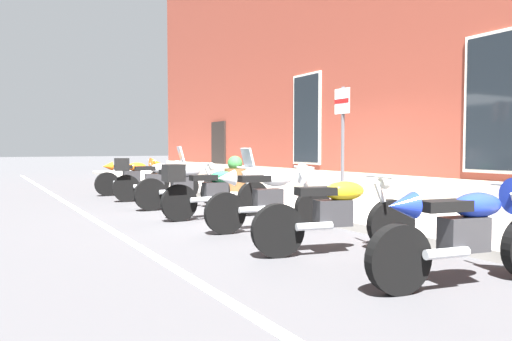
{
  "coord_description": "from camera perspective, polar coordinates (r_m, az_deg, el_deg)",
  "views": [
    {
      "loc": [
        7.76,
        -4.99,
        1.29
      ],
      "look_at": [
        -0.45,
        -0.09,
        0.83
      ],
      "focal_mm": 32.9,
      "sensor_mm": 36.0,
      "label": 1
    }
  ],
  "objects": [
    {
      "name": "motorcycle_blue_sport",
      "position": [
        4.87,
        25.17,
        -6.25
      ],
      "size": [
        0.72,
        2.13,
        1.01
      ],
      "color": "black",
      "rests_on": "ground_plane"
    },
    {
      "name": "motorcycle_green_touring",
      "position": [
        8.59,
        -5.37,
        -2.28
      ],
      "size": [
        0.62,
        2.15,
        1.3
      ],
      "color": "black",
      "rests_on": "ground_plane"
    },
    {
      "name": "ground_plane",
      "position": [
        9.31,
        1.92,
        -5.23
      ],
      "size": [
        140.0,
        140.0,
        0.0
      ],
      "primitive_type": "plane",
      "color": "#38383A"
    },
    {
      "name": "motorcycle_white_sport",
      "position": [
        7.35,
        2.44,
        -2.84
      ],
      "size": [
        0.63,
        2.14,
        1.06
      ],
      "color": "black",
      "rests_on": "ground_plane"
    },
    {
      "name": "motorcycle_yellow_naked",
      "position": [
        5.85,
        9.98,
        -5.29
      ],
      "size": [
        0.77,
        2.13,
        0.95
      ],
      "color": "black",
      "rests_on": "ground_plane"
    },
    {
      "name": "barrel_planter",
      "position": [
        12.7,
        -2.57,
        -0.65
      ],
      "size": [
        0.6,
        0.6,
        0.95
      ],
      "color": "brown",
      "rests_on": "sidewalk"
    },
    {
      "name": "motorcycle_silver_touring",
      "position": [
        11.74,
        -12.52,
        -0.91
      ],
      "size": [
        0.74,
        2.09,
        1.34
      ],
      "color": "black",
      "rests_on": "ground_plane"
    },
    {
      "name": "parking_sign",
      "position": [
        8.42,
        10.47,
        4.71
      ],
      "size": [
        0.36,
        0.07,
        2.23
      ],
      "color": "#4C4C51",
      "rests_on": "sidewalk"
    },
    {
      "name": "sidewalk",
      "position": [
        10.17,
        8.97,
        -4.21
      ],
      "size": [
        33.69,
        2.96,
        0.13
      ],
      "primitive_type": "cube",
      "color": "gray",
      "rests_on": "ground_plane"
    },
    {
      "name": "motorcycle_orange_sport",
      "position": [
        13.45,
        -14.38,
        -0.48
      ],
      "size": [
        0.62,
        2.08,
        1.02
      ],
      "color": "black",
      "rests_on": "ground_plane"
    },
    {
      "name": "motorcycle_grey_naked",
      "position": [
        10.11,
        -8.64,
        -1.85
      ],
      "size": [
        0.62,
        2.13,
        0.97
      ],
      "color": "black",
      "rests_on": "ground_plane"
    },
    {
      "name": "lane_stripe",
      "position": [
        8.06,
        -17.72,
        -6.57
      ],
      "size": [
        33.69,
        0.12,
        0.01
      ],
      "primitive_type": "cube",
      "color": "silver",
      "rests_on": "ground_plane"
    }
  ]
}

